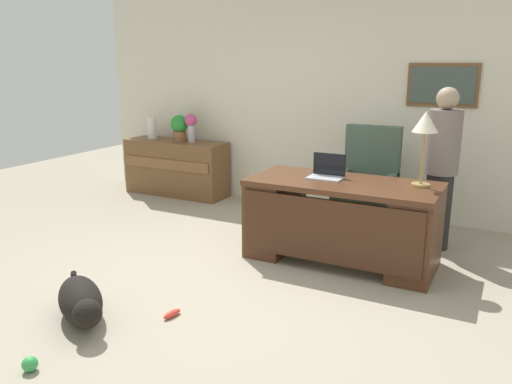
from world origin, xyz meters
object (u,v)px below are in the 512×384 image
Objects in this scene: armchair at (367,187)px; potted_plant at (179,127)px; desk at (341,219)px; vase_empty at (152,128)px; laptop at (327,172)px; credenza at (177,168)px; vase_with_flowers at (191,124)px; desk_lamp at (425,127)px; person_standing at (441,168)px; dog_toy_ball at (30,364)px; dog_toy_bone at (172,314)px; dog_lying at (81,302)px.

armchair is 3.25× the size of potted_plant.
desk is 3.14m from potted_plant.
vase_empty is at bearing 180.00° from potted_plant.
vase_empty is 0.49m from potted_plant.
credenza is at bearing 154.96° from laptop.
vase_with_flowers reaches higher than laptop.
desk_lamp is at bearing -18.61° from credenza.
person_standing reaches higher than laptop.
vase_empty is (-4.02, 0.54, 0.09)m from person_standing.
laptop is 3.28× the size of dog_toy_ball.
desk_lamp is 3.48m from vase_with_flowers.
vase_with_flowers is 1.26× the size of vase_empty.
laptop is 1.99m from dog_toy_bone.
armchair reaches higher than laptop.
vase_with_flowers is 0.68m from vase_empty.
vase_with_flowers is (-3.34, 0.54, 0.19)m from person_standing.
armchair is 3.30m from vase_empty.
desk reaches higher than dog_toy_bone.
dog_toy_ball is (1.67, -3.93, -0.92)m from potted_plant.
person_standing reaches higher than credenza.
armchair is 3.65× the size of laptop.
vase_empty is at bearing 157.53° from desk.
potted_plant is (-2.77, 0.39, 0.45)m from armchair.
vase_empty is at bearing 180.00° from vase_with_flowers.
credenza is 0.67m from vase_empty.
laptop is (-0.93, -0.71, 0.00)m from person_standing.
person_standing is 3.52m from dog_lying.
person_standing is 2.29× the size of dog_lying.
desk_lamp is (0.68, -0.80, 0.79)m from armchair.
desk_lamp is (0.85, 0.06, 0.47)m from laptop.
person_standing is at bearing -9.23° from vase_with_flowers.
vase_empty is at bearing 120.59° from dog_lying.
laptop reaches higher than desk.
desk_lamp is 6.77× the size of dog_toy_ball.
potted_plant is 2.17× the size of dog_toy_bone.
dog_lying is at bearing -59.41° from vase_empty.
laptop reaches higher than dog_toy_bone.
vase_with_flowers is (-1.29, 3.32, 0.86)m from dog_lying.
potted_plant is at bearing 180.00° from vase_with_flowers.
dog_toy_ball is at bearing -123.04° from desk_lamp.
dog_toy_bone is (-0.57, -1.72, -0.81)m from laptop.
vase_empty reaches higher than credenza.
desk_lamp is 1.70× the size of vase_with_flowers.
person_standing is 3.39m from vase_with_flowers.
laptop is (2.68, -1.25, 0.45)m from credenza.
desk_lamp is at bearing -20.04° from vase_with_flowers.
laptop is 1.04× the size of vase_empty.
desk_lamp reaches higher than credenza.
dog_toy_bone is at bearing -105.94° from armchair.
dog_lying is (-1.28, -2.93, -0.36)m from armchair.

